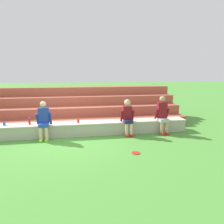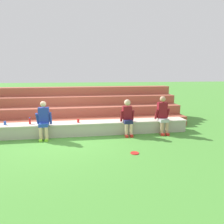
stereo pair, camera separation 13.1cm
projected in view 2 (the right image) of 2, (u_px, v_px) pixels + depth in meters
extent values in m
plane|color=#4C9338|center=(64.00, 138.00, 6.95)|extent=(80.00, 80.00, 0.00)
cube|color=#B7AF9E|center=(65.00, 129.00, 7.18)|extent=(9.18, 0.58, 0.47)
cube|color=beige|center=(65.00, 123.00, 7.14)|extent=(9.22, 0.62, 0.04)
cube|color=#A14B36|center=(67.00, 124.00, 8.05)|extent=(10.25, 0.66, 0.39)
cube|color=#AB5440|center=(67.00, 116.00, 8.65)|extent=(10.25, 0.66, 0.78)
cube|color=#AA533F|center=(68.00, 109.00, 9.24)|extent=(10.25, 0.66, 1.17)
cube|color=#AB5540|center=(69.00, 103.00, 9.84)|extent=(10.25, 0.66, 1.56)
cylinder|color=beige|center=(41.00, 134.00, 6.59)|extent=(0.11, 0.11, 0.47)
cylinder|color=beige|center=(47.00, 134.00, 6.62)|extent=(0.11, 0.11, 0.47)
cube|color=#8CD833|center=(41.00, 140.00, 6.59)|extent=(0.10, 0.22, 0.08)
cube|color=#8CD833|center=(47.00, 140.00, 6.62)|extent=(0.10, 0.22, 0.08)
cube|color=#2347B2|center=(44.00, 125.00, 6.67)|extent=(0.30, 0.32, 0.12)
cube|color=#23389E|center=(44.00, 115.00, 6.73)|extent=(0.34, 0.20, 0.52)
sphere|color=beige|center=(43.00, 104.00, 6.66)|extent=(0.20, 0.20, 0.20)
cylinder|color=#23389E|center=(37.00, 119.00, 6.70)|extent=(0.08, 0.25, 0.42)
cylinder|color=#23389E|center=(51.00, 118.00, 6.77)|extent=(0.08, 0.14, 0.43)
cylinder|color=beige|center=(126.00, 130.00, 7.02)|extent=(0.11, 0.11, 0.47)
cylinder|color=beige|center=(131.00, 130.00, 7.05)|extent=(0.11, 0.11, 0.47)
cube|color=red|center=(126.00, 136.00, 7.02)|extent=(0.10, 0.22, 0.08)
cube|color=red|center=(131.00, 136.00, 7.05)|extent=(0.10, 0.22, 0.08)
cube|color=#191E47|center=(128.00, 122.00, 7.11)|extent=(0.29, 0.32, 0.12)
cube|color=maroon|center=(127.00, 113.00, 7.20)|extent=(0.33, 0.20, 0.48)
sphere|color=beige|center=(127.00, 103.00, 7.12)|extent=(0.23, 0.23, 0.23)
cylinder|color=maroon|center=(122.00, 116.00, 7.17)|extent=(0.08, 0.19, 0.43)
cylinder|color=maroon|center=(133.00, 116.00, 7.23)|extent=(0.08, 0.23, 0.42)
cylinder|color=tan|center=(162.00, 129.00, 7.21)|extent=(0.11, 0.11, 0.47)
cylinder|color=tan|center=(167.00, 129.00, 7.23)|extent=(0.11, 0.11, 0.47)
cube|color=red|center=(162.00, 134.00, 7.20)|extent=(0.10, 0.22, 0.08)
cube|color=red|center=(167.00, 134.00, 7.23)|extent=(0.10, 0.22, 0.08)
cube|color=#B2B2B7|center=(163.00, 120.00, 7.30)|extent=(0.31, 0.34, 0.12)
cube|color=maroon|center=(162.00, 110.00, 7.38)|extent=(0.35, 0.20, 0.59)
sphere|color=tan|center=(163.00, 99.00, 7.30)|extent=(0.21, 0.21, 0.21)
cylinder|color=maroon|center=(156.00, 114.00, 7.35)|extent=(0.08, 0.24, 0.42)
cylinder|color=maroon|center=(168.00, 114.00, 7.42)|extent=(0.08, 0.24, 0.42)
cylinder|color=red|center=(30.00, 121.00, 6.95)|extent=(0.07, 0.07, 0.21)
cylinder|color=blue|center=(30.00, 118.00, 6.93)|extent=(0.04, 0.04, 0.02)
cylinder|color=blue|center=(5.00, 123.00, 6.85)|extent=(0.08, 0.08, 0.12)
cylinder|color=red|center=(78.00, 121.00, 7.15)|extent=(0.08, 0.08, 0.13)
cylinder|color=red|center=(135.00, 153.00, 5.60)|extent=(0.24, 0.24, 0.02)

